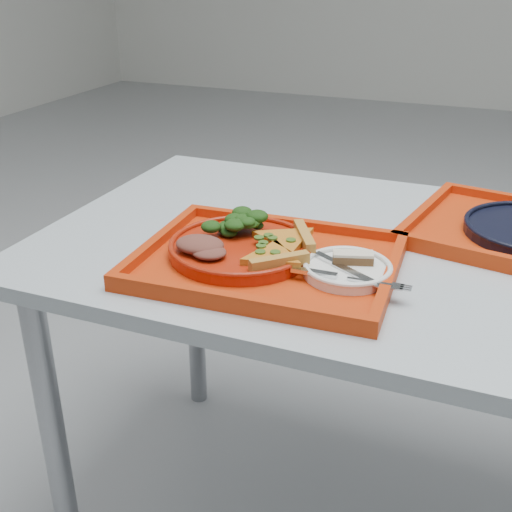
% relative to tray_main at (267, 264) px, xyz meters
% --- Properties ---
extents(table, '(1.60, 0.80, 0.75)m').
position_rel_tray_main_xyz_m(table, '(0.31, 0.16, -0.08)').
color(table, '#9CA7AE').
rests_on(table, ground).
extents(tray_main, '(0.47, 0.37, 0.01)m').
position_rel_tray_main_xyz_m(tray_main, '(0.00, 0.00, 0.00)').
color(tray_main, '#B62D09').
rests_on(tray_main, table).
extents(dinner_plate, '(0.26, 0.26, 0.02)m').
position_rel_tray_main_xyz_m(dinner_plate, '(-0.05, 0.01, 0.02)').
color(dinner_plate, '#9E1E0A').
rests_on(dinner_plate, tray_main).
extents(side_plate, '(0.15, 0.15, 0.01)m').
position_rel_tray_main_xyz_m(side_plate, '(0.14, -0.00, 0.01)').
color(side_plate, white).
rests_on(side_plate, tray_main).
extents(pizza_slice_a, '(0.16, 0.16, 0.02)m').
position_rel_tray_main_xyz_m(pizza_slice_a, '(0.02, -0.03, 0.03)').
color(pizza_slice_a, gold).
rests_on(pizza_slice_a, dinner_plate).
extents(pizza_slice_b, '(0.18, 0.17, 0.02)m').
position_rel_tray_main_xyz_m(pizza_slice_b, '(0.02, 0.05, 0.03)').
color(pizza_slice_b, gold).
rests_on(pizza_slice_b, dinner_plate).
extents(salad_heap, '(0.10, 0.08, 0.05)m').
position_rel_tray_main_xyz_m(salad_heap, '(-0.08, 0.06, 0.05)').
color(salad_heap, black).
rests_on(salad_heap, dinner_plate).
extents(meat_portion, '(0.09, 0.07, 0.03)m').
position_rel_tray_main_xyz_m(meat_portion, '(-0.11, -0.04, 0.04)').
color(meat_portion, brown).
rests_on(meat_portion, dinner_plate).
extents(dessert_bar, '(0.07, 0.05, 0.02)m').
position_rel_tray_main_xyz_m(dessert_bar, '(0.15, 0.02, 0.03)').
color(dessert_bar, '#4A2F18').
rests_on(dessert_bar, side_plate).
extents(knife, '(0.17, 0.11, 0.01)m').
position_rel_tray_main_xyz_m(knife, '(0.13, -0.00, 0.02)').
color(knife, silver).
rests_on(knife, side_plate).
extents(fork, '(0.19, 0.03, 0.01)m').
position_rel_tray_main_xyz_m(fork, '(0.15, -0.04, 0.02)').
color(fork, silver).
rests_on(fork, side_plate).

